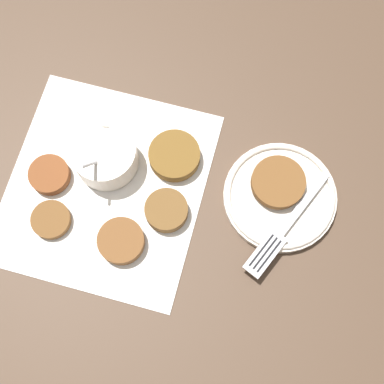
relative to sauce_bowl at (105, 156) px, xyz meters
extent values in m
plane|color=#4C3828|center=(-0.04, 0.02, -0.03)|extent=(4.00, 4.00, 0.00)
cube|color=white|center=(-0.05, 0.00, -0.03)|extent=(0.38, 0.36, 0.00)
cylinder|color=silver|center=(0.00, 0.00, 0.00)|extent=(0.10, 0.10, 0.05)
cylinder|color=orange|center=(0.00, 0.00, -0.01)|extent=(0.08, 0.08, 0.03)
cone|color=silver|center=(0.05, 0.00, 0.02)|extent=(0.02, 0.02, 0.02)
cylinder|color=silver|center=(-0.02, 0.01, 0.03)|extent=(0.05, 0.02, 0.09)
cylinder|color=brown|center=(-0.10, 0.07, -0.02)|extent=(0.06, 0.06, 0.01)
cylinder|color=brown|center=(-0.13, -0.04, -0.01)|extent=(0.07, 0.07, 0.02)
cylinder|color=brown|center=(-0.03, 0.09, -0.01)|extent=(0.06, 0.06, 0.02)
cylinder|color=brown|center=(0.01, -0.11, -0.01)|extent=(0.08, 0.08, 0.02)
cylinder|color=brown|center=(-0.08, -0.10, -0.01)|extent=(0.07, 0.07, 0.02)
cylinder|color=silver|center=(-0.05, -0.27, -0.02)|extent=(0.18, 0.18, 0.01)
torus|color=silver|center=(-0.05, -0.27, -0.01)|extent=(0.17, 0.17, 0.01)
cylinder|color=brown|center=(-0.02, -0.27, 0.00)|extent=(0.08, 0.08, 0.01)
cube|color=silver|center=(-0.05, -0.31, -0.01)|extent=(0.11, 0.08, 0.00)
cube|color=silver|center=(-0.13, -0.25, -0.01)|extent=(0.08, 0.07, 0.00)
cube|color=black|center=(-0.13, -0.25, 0.00)|extent=(0.05, 0.04, 0.00)
cube|color=black|center=(-0.13, -0.25, 0.00)|extent=(0.05, 0.04, 0.00)
cube|color=black|center=(-0.14, -0.26, 0.00)|extent=(0.05, 0.04, 0.00)
camera|label=1|loc=(-0.28, -0.15, 0.77)|focal=50.00mm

